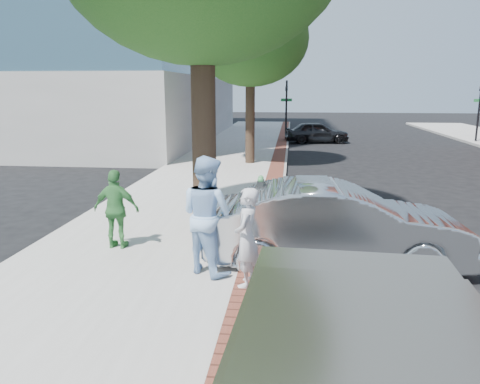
# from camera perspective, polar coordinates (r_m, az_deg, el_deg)

# --- Properties ---
(ground) EXTENTS (120.00, 120.00, 0.00)m
(ground) POSITION_cam_1_polar(r_m,az_deg,el_deg) (8.78, -2.58, -9.52)
(ground) COLOR black
(ground) RESTS_ON ground
(sidewalk) EXTENTS (5.00, 60.00, 0.15)m
(sidewalk) POSITION_cam_1_polar(r_m,az_deg,el_deg) (16.59, -3.46, 1.29)
(sidewalk) COLOR #9E9991
(sidewalk) RESTS_ON ground
(brick_strip) EXTENTS (0.60, 60.00, 0.01)m
(brick_strip) POSITION_cam_1_polar(r_m,az_deg,el_deg) (16.35, 4.15, 1.40)
(brick_strip) COLOR brown
(brick_strip) RESTS_ON sidewalk
(curb) EXTENTS (0.10, 60.00, 0.15)m
(curb) POSITION_cam_1_polar(r_m,az_deg,el_deg) (16.36, 5.37, 1.10)
(curb) COLOR gray
(curb) RESTS_ON ground
(office_base) EXTENTS (18.20, 22.20, 4.00)m
(office_base) POSITION_cam_1_polar(r_m,az_deg,el_deg) (33.29, -19.39, 9.57)
(office_base) COLOR gray
(office_base) RESTS_ON ground
(signal_near) EXTENTS (0.70, 0.15, 3.80)m
(signal_near) POSITION_cam_1_polar(r_m,az_deg,el_deg) (30.06, 5.67, 10.44)
(signal_near) COLOR black
(signal_near) RESTS_ON ground
(signal_far) EXTENTS (0.70, 0.15, 3.80)m
(signal_far) POSITION_cam_1_polar(r_m,az_deg,el_deg) (32.08, 27.15, 9.28)
(signal_far) COLOR black
(signal_far) RESTS_ON ground
(tree_far) EXTENTS (4.80, 4.80, 7.14)m
(tree_far) POSITION_cam_1_polar(r_m,az_deg,el_deg) (20.22, 1.29, 18.18)
(tree_far) COLOR black
(tree_far) RESTS_ON sidewalk
(parking_meter) EXTENTS (0.12, 0.32, 1.47)m
(parking_meter) POSITION_cam_1_polar(r_m,az_deg,el_deg) (9.19, 2.51, -0.63)
(parking_meter) COLOR gray
(parking_meter) RESTS_ON sidewalk
(person_gray) EXTENTS (0.47, 0.64, 1.62)m
(person_gray) POSITION_cam_1_polar(r_m,az_deg,el_deg) (7.51, 0.80, -5.57)
(person_gray) COLOR silver
(person_gray) RESTS_ON sidewalk
(person_officer) EXTENTS (1.26, 1.21, 2.05)m
(person_officer) POSITION_cam_1_polar(r_m,az_deg,el_deg) (8.03, -4.03, -2.81)
(person_officer) COLOR #9CC5F1
(person_officer) RESTS_ON sidewalk
(person_green) EXTENTS (0.95, 0.44, 1.59)m
(person_green) POSITION_cam_1_polar(r_m,az_deg,el_deg) (9.62, -14.83, -2.05)
(person_green) COLOR #3D8741
(person_green) RESTS_ON sidewalk
(sedan_silver) EXTENTS (4.91, 1.93, 1.59)m
(sedan_silver) POSITION_cam_1_polar(r_m,az_deg,el_deg) (8.90, 11.61, -4.04)
(sedan_silver) COLOR #B1B4B8
(sedan_silver) RESTS_ON ground
(bg_car) EXTENTS (4.05, 2.08, 1.32)m
(bg_car) POSITION_cam_1_polar(r_m,az_deg,el_deg) (29.48, 9.36, 7.20)
(bg_car) COLOR black
(bg_car) RESTS_ON ground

